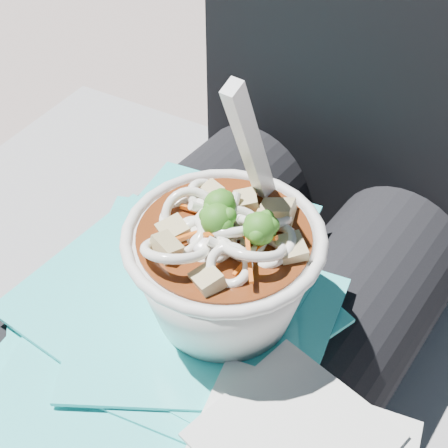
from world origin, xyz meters
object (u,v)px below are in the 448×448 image
Objects in this scene: person_body at (260,269)px; plastic_bag at (170,327)px; stone_ledge at (273,401)px; lap at (205,340)px; udon_bowl at (224,262)px.

person_body reaches higher than plastic_bag.
stone_ledge is 2.50× the size of plastic_bag.
lap is 0.47× the size of person_body.
udon_bowl is (0.04, -0.11, 0.13)m from person_body.
person_body is (0.00, -0.06, 0.33)m from stone_ledge.
person_body is at bearing 107.77° from udon_bowl.
plastic_bag is (0.01, -0.20, 0.40)m from stone_ledge.
stone_ledge is 0.97× the size of person_body.
udon_bowl is (0.04, -0.17, 0.46)m from stone_ledge.
plastic_bag is 1.99× the size of udon_bowl.
stone_ledge is at bearing 90.00° from person_body.
person_body reaches higher than udon_bowl.
stone_ledge is 0.34m from person_body.
plastic_bag is 0.08m from udon_bowl.
person_body is at bearing 90.00° from lap.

